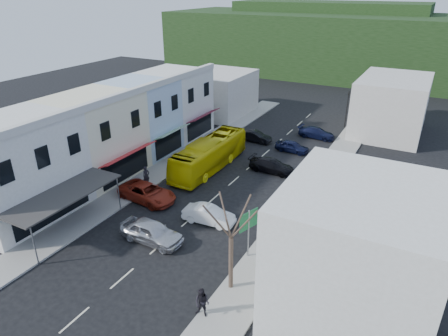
{
  "coord_description": "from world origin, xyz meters",
  "views": [
    {
      "loc": [
        15.5,
        -22.94,
        17.33
      ],
      "look_at": [
        0.0,
        6.0,
        2.2
      ],
      "focal_mm": 32.0,
      "sensor_mm": 36.0,
      "label": 1
    }
  ],
  "objects_px": {
    "car_white": "(209,215)",
    "street_tree": "(231,238)",
    "car_red": "(147,193)",
    "car_silver": "(152,233)",
    "direction_sign": "(248,234)",
    "bus": "(210,155)",
    "pedestrian_left": "(146,177)",
    "pedestrian_right": "(202,304)",
    "traffic_signal": "(347,110)"
  },
  "relations": [
    {
      "from": "direction_sign",
      "to": "bus",
      "type": "bearing_deg",
      "value": 148.62
    },
    {
      "from": "pedestrian_right",
      "to": "street_tree",
      "type": "relative_size",
      "value": 0.22
    },
    {
      "from": "pedestrian_right",
      "to": "street_tree",
      "type": "bearing_deg",
      "value": 78.58
    },
    {
      "from": "car_red",
      "to": "pedestrian_right",
      "type": "xyz_separation_m",
      "value": [
        11.3,
        -9.42,
        0.3
      ]
    },
    {
      "from": "car_silver",
      "to": "pedestrian_right",
      "type": "xyz_separation_m",
      "value": [
        7.11,
        -4.62,
        0.3
      ]
    },
    {
      "from": "bus",
      "to": "direction_sign",
      "type": "xyz_separation_m",
      "value": [
        9.74,
        -11.58,
        0.34
      ]
    },
    {
      "from": "street_tree",
      "to": "pedestrian_right",
      "type": "bearing_deg",
      "value": -96.52
    },
    {
      "from": "car_silver",
      "to": "pedestrian_left",
      "type": "distance_m",
      "value": 9.1
    },
    {
      "from": "pedestrian_right",
      "to": "traffic_signal",
      "type": "bearing_deg",
      "value": 85.85
    },
    {
      "from": "car_white",
      "to": "car_red",
      "type": "distance_m",
      "value": 6.63
    },
    {
      "from": "bus",
      "to": "pedestrian_right",
      "type": "bearing_deg",
      "value": -61.07
    },
    {
      "from": "car_red",
      "to": "traffic_signal",
      "type": "distance_m",
      "value": 30.26
    },
    {
      "from": "car_red",
      "to": "traffic_signal",
      "type": "relative_size",
      "value": 0.94
    },
    {
      "from": "car_silver",
      "to": "car_red",
      "type": "xyz_separation_m",
      "value": [
        -4.19,
        4.8,
        0.0
      ]
    },
    {
      "from": "car_red",
      "to": "street_tree",
      "type": "relative_size",
      "value": 0.61
    },
    {
      "from": "bus",
      "to": "car_silver",
      "type": "height_order",
      "value": "bus"
    },
    {
      "from": "pedestrian_right",
      "to": "traffic_signal",
      "type": "distance_m",
      "value": 37.67
    },
    {
      "from": "car_red",
      "to": "street_tree",
      "type": "bearing_deg",
      "value": -113.77
    },
    {
      "from": "car_white",
      "to": "street_tree",
      "type": "height_order",
      "value": "street_tree"
    },
    {
      "from": "car_white",
      "to": "car_red",
      "type": "xyz_separation_m",
      "value": [
        -6.61,
        0.6,
        0.0
      ]
    },
    {
      "from": "car_red",
      "to": "direction_sign",
      "type": "distance_m",
      "value": 11.74
    },
    {
      "from": "street_tree",
      "to": "traffic_signal",
      "type": "bearing_deg",
      "value": 91.37
    },
    {
      "from": "car_silver",
      "to": "pedestrian_left",
      "type": "height_order",
      "value": "pedestrian_left"
    },
    {
      "from": "car_silver",
      "to": "direction_sign",
      "type": "distance_m",
      "value": 7.32
    },
    {
      "from": "car_red",
      "to": "direction_sign",
      "type": "bearing_deg",
      "value": -100.25
    },
    {
      "from": "direction_sign",
      "to": "street_tree",
      "type": "xyz_separation_m",
      "value": [
        0.39,
        -3.35,
        1.9
      ]
    },
    {
      "from": "direction_sign",
      "to": "traffic_signal",
      "type": "xyz_separation_m",
      "value": [
        -0.44,
        31.4,
        0.56
      ]
    },
    {
      "from": "car_silver",
      "to": "traffic_signal",
      "type": "bearing_deg",
      "value": -10.76
    },
    {
      "from": "bus",
      "to": "direction_sign",
      "type": "height_order",
      "value": "direction_sign"
    },
    {
      "from": "pedestrian_left",
      "to": "pedestrian_right",
      "type": "bearing_deg",
      "value": -109.68
    },
    {
      "from": "pedestrian_right",
      "to": "traffic_signal",
      "type": "height_order",
      "value": "traffic_signal"
    },
    {
      "from": "pedestrian_right",
      "to": "bus",
      "type": "bearing_deg",
      "value": 113.92
    },
    {
      "from": "pedestrian_left",
      "to": "direction_sign",
      "type": "bearing_deg",
      "value": -90.38
    },
    {
      "from": "car_red",
      "to": "street_tree",
      "type": "height_order",
      "value": "street_tree"
    },
    {
      "from": "car_silver",
      "to": "pedestrian_right",
      "type": "relative_size",
      "value": 2.59
    },
    {
      "from": "traffic_signal",
      "to": "car_red",
      "type": "bearing_deg",
      "value": 86.4
    },
    {
      "from": "traffic_signal",
      "to": "bus",
      "type": "bearing_deg",
      "value": 82.19
    },
    {
      "from": "pedestrian_left",
      "to": "pedestrian_right",
      "type": "relative_size",
      "value": 1.0
    },
    {
      "from": "street_tree",
      "to": "car_silver",
      "type": "bearing_deg",
      "value": 166.86
    },
    {
      "from": "bus",
      "to": "car_white",
      "type": "distance_m",
      "value": 10.39
    },
    {
      "from": "direction_sign",
      "to": "traffic_signal",
      "type": "relative_size",
      "value": 0.77
    },
    {
      "from": "car_white",
      "to": "pedestrian_right",
      "type": "bearing_deg",
      "value": -157.2
    },
    {
      "from": "pedestrian_right",
      "to": "direction_sign",
      "type": "bearing_deg",
      "value": 85.67
    },
    {
      "from": "pedestrian_right",
      "to": "car_white",
      "type": "bearing_deg",
      "value": 113.11
    },
    {
      "from": "car_red",
      "to": "traffic_signal",
      "type": "bearing_deg",
      "value": -15.37
    },
    {
      "from": "car_red",
      "to": "bus",
      "type": "bearing_deg",
      "value": -4.5
    },
    {
      "from": "bus",
      "to": "pedestrian_left",
      "type": "xyz_separation_m",
      "value": [
        -3.21,
        -6.29,
        -0.55
      ]
    },
    {
      "from": "car_silver",
      "to": "bus",
      "type": "bearing_deg",
      "value": 12.12
    },
    {
      "from": "pedestrian_left",
      "to": "car_red",
      "type": "bearing_deg",
      "value": -119.08
    },
    {
      "from": "car_white",
      "to": "direction_sign",
      "type": "relative_size",
      "value": 1.16
    }
  ]
}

